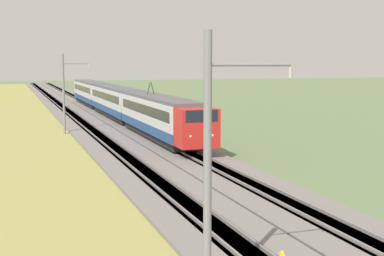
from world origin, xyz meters
The scene contains 8 objects.
ballast_main centered at (50.00, 0.00, 0.15)m, with size 240.00×4.40×0.30m.
ballast_adjacent centered at (50.00, -4.55, 0.15)m, with size 240.00×4.40×0.30m.
track_main centered at (50.00, 0.00, 0.16)m, with size 240.00×1.57×0.45m.
track_adjacent centered at (50.00, -4.55, 0.16)m, with size 240.00×1.57×0.45m.
grass_verge centered at (50.00, 5.45, 0.06)m, with size 240.00×13.80×0.12m.
passenger_train centered at (54.38, -4.55, 2.34)m, with size 59.65×2.84×5.00m.
catenary_mast_near centered at (4.13, 2.60, 3.92)m, with size 0.22×2.56×7.58m.
catenary_mast_mid centered at (42.06, 2.60, 3.92)m, with size 0.22×2.56×7.57m.
Camera 1 is at (-8.79, 7.55, 6.73)m, focal length 50.00 mm.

